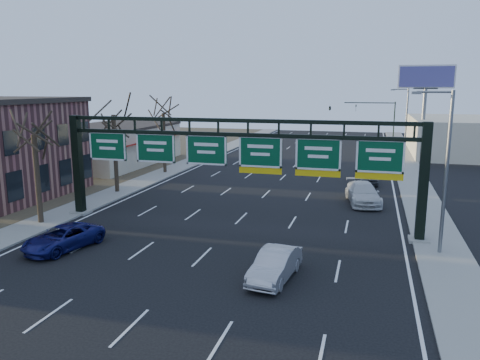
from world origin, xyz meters
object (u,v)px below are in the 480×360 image
(car_silver_sedan, at_px, (275,265))
(sign_gantry, at_px, (235,158))
(car_white_wagon, at_px, (363,193))
(car_blue_suv, at_px, (63,238))

(car_silver_sedan, bearing_deg, sign_gantry, 125.81)
(car_silver_sedan, xyz_separation_m, car_white_wagon, (3.72, 16.75, 0.10))
(sign_gantry, height_order, car_silver_sedan, sign_gantry)
(car_silver_sedan, bearing_deg, car_blue_suv, -176.97)
(sign_gantry, distance_m, car_blue_suv, 11.51)
(sign_gantry, bearing_deg, car_silver_sedan, -61.42)
(sign_gantry, xyz_separation_m, car_silver_sedan, (4.30, -7.90, -3.90))
(sign_gantry, height_order, car_white_wagon, sign_gantry)
(car_blue_suv, xyz_separation_m, car_silver_sedan, (12.56, -0.92, 0.05))
(sign_gantry, relative_size, car_silver_sedan, 5.59)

